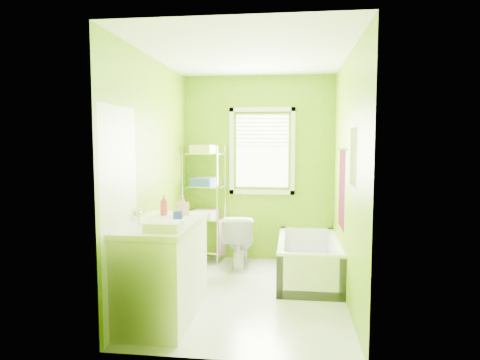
# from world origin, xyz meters

# --- Properties ---
(ground) EXTENTS (2.90, 2.90, 0.00)m
(ground) POSITION_xyz_m (0.00, 0.00, 0.00)
(ground) COLOR silver
(ground) RESTS_ON ground
(room_envelope) EXTENTS (2.14, 2.94, 2.62)m
(room_envelope) POSITION_xyz_m (0.00, 0.00, 1.55)
(room_envelope) COLOR #6A9A07
(room_envelope) RESTS_ON ground
(window) EXTENTS (0.92, 0.05, 1.22)m
(window) POSITION_xyz_m (0.05, 1.42, 1.61)
(window) COLOR white
(window) RESTS_ON ground
(door) EXTENTS (0.09, 0.80, 2.00)m
(door) POSITION_xyz_m (-1.04, -1.00, 1.00)
(door) COLOR white
(door) RESTS_ON ground
(right_wall_decor) EXTENTS (0.04, 1.48, 1.17)m
(right_wall_decor) POSITION_xyz_m (1.04, -0.02, 1.32)
(right_wall_decor) COLOR #460814
(right_wall_decor) RESTS_ON ground
(bathtub) EXTENTS (0.73, 1.57, 0.51)m
(bathtub) POSITION_xyz_m (0.68, 0.64, 0.16)
(bathtub) COLOR white
(bathtub) RESTS_ON ground
(toilet) EXTENTS (0.43, 0.72, 0.72)m
(toilet) POSITION_xyz_m (-0.22, 0.99, 0.36)
(toilet) COLOR white
(toilet) RESTS_ON ground
(vanity) EXTENTS (0.63, 1.24, 1.14)m
(vanity) POSITION_xyz_m (-0.75, -0.70, 0.49)
(vanity) COLOR white
(vanity) RESTS_ON ground
(wire_shelf_unit) EXTENTS (0.60, 0.49, 1.64)m
(wire_shelf_unit) POSITION_xyz_m (-0.73, 1.27, 1.00)
(wire_shelf_unit) COLOR silver
(wire_shelf_unit) RESTS_ON ground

